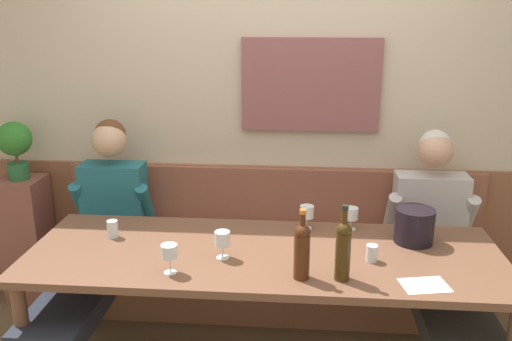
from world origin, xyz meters
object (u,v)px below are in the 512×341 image
(wine_bottle_amber_mid, at_px, (343,249))
(water_tumbler_right, at_px, (372,253))
(person_right_seat, at_px, (96,241))
(person_center_left_seat, at_px, (442,260))
(water_tumbler_left, at_px, (113,229))
(wine_glass_right_end, at_px, (222,240))
(wine_glass_left_end, at_px, (307,213))
(dining_table, at_px, (264,265))
(wine_glass_mid_left, at_px, (169,253))
(ice_bucket, at_px, (414,226))
(potted_plant, at_px, (15,144))
(wine_bottle_green_tall, at_px, (302,249))
(wall_bench, at_px, (271,271))
(wine_glass_near_bucket, at_px, (351,215))

(wine_bottle_amber_mid, distance_m, water_tumbler_right, 0.28)
(person_right_seat, relative_size, water_tumbler_right, 15.08)
(person_center_left_seat, distance_m, water_tumbler_left, 1.84)
(wine_glass_right_end, distance_m, wine_glass_left_end, 0.59)
(dining_table, xyz_separation_m, person_right_seat, (-1.02, 0.31, -0.05))
(dining_table, height_order, wine_glass_mid_left, wine_glass_mid_left)
(dining_table, xyz_separation_m, wine_bottle_amber_mid, (0.38, -0.26, 0.23))
(ice_bucket, relative_size, wine_glass_right_end, 1.45)
(dining_table, relative_size, ice_bucket, 11.81)
(ice_bucket, xyz_separation_m, water_tumbler_right, (-0.25, -0.25, -0.05))
(water_tumbler_right, bearing_deg, wine_glass_left_end, 129.56)
(wine_glass_mid_left, distance_m, potted_plant, 1.61)
(dining_table, relative_size, wine_glass_left_end, 17.97)
(person_center_left_seat, distance_m, wine_glass_left_end, 0.80)
(person_center_left_seat, relative_size, ice_bucket, 6.14)
(dining_table, xyz_separation_m, wine_glass_right_end, (-0.20, -0.09, 0.17))
(dining_table, bearing_deg, wine_glass_mid_left, -148.03)
(dining_table, height_order, wine_bottle_green_tall, wine_bottle_green_tall)
(dining_table, xyz_separation_m, wine_glass_left_end, (0.22, 0.33, 0.17))
(wine_glass_left_end, bearing_deg, wall_bench, 121.68)
(ice_bucket, xyz_separation_m, wine_bottle_amber_mid, (-0.41, -0.45, 0.06))
(person_center_left_seat, bearing_deg, wine_glass_left_end, 177.37)
(ice_bucket, height_order, wine_bottle_amber_mid, wine_bottle_amber_mid)
(person_right_seat, bearing_deg, wine_bottle_amber_mid, -22.18)
(dining_table, bearing_deg, water_tumbler_right, -6.53)
(wine_glass_left_end, bearing_deg, potted_plant, 168.33)
(person_right_seat, relative_size, person_center_left_seat, 1.01)
(person_center_left_seat, height_order, wine_glass_right_end, person_center_left_seat)
(wine_bottle_amber_mid, xyz_separation_m, wine_bottle_green_tall, (-0.19, -0.00, -0.01))
(dining_table, distance_m, wine_glass_mid_left, 0.54)
(wine_glass_right_end, bearing_deg, wine_glass_left_end, 44.37)
(ice_bucket, distance_m, wine_bottle_green_tall, 0.75)
(person_right_seat, bearing_deg, ice_bucket, -3.89)
(wine_glass_mid_left, bearing_deg, dining_table, 31.97)
(ice_bucket, bearing_deg, dining_table, -166.66)
(dining_table, bearing_deg, person_right_seat, 163.07)
(person_center_left_seat, relative_size, wine_bottle_green_tall, 3.73)
(wine_bottle_amber_mid, height_order, potted_plant, potted_plant)
(person_right_seat, xyz_separation_m, wine_glass_near_bucket, (1.49, 0.02, 0.21))
(wall_bench, relative_size, dining_table, 1.12)
(dining_table, bearing_deg, wine_glass_right_end, -156.40)
(wine_glass_left_end, xyz_separation_m, water_tumbler_left, (-1.06, -0.21, -0.05))
(wine_glass_near_bucket, height_order, wine_glass_mid_left, wine_glass_mid_left)
(wall_bench, relative_size, person_center_left_seat, 2.16)
(person_center_left_seat, height_order, water_tumbler_right, person_center_left_seat)
(dining_table, distance_m, person_right_seat, 1.07)
(wine_glass_near_bucket, relative_size, wine_glass_mid_left, 0.89)
(wall_bench, height_order, wine_bottle_amber_mid, wine_bottle_amber_mid)
(ice_bucket, relative_size, wine_glass_near_bucket, 1.60)
(person_right_seat, relative_size, wine_bottle_green_tall, 3.77)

